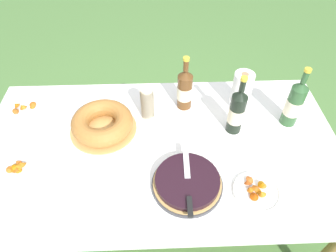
{
  "coord_description": "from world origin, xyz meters",
  "views": [
    {
      "loc": [
        0.01,
        -1.0,
        1.95
      ],
      "look_at": [
        0.04,
        0.07,
        0.84
      ],
      "focal_mm": 32.0,
      "sensor_mm": 36.0,
      "label": 1
    }
  ],
  "objects_px": {
    "cider_bottle_amber": "(185,89)",
    "snack_plate_left": "(24,108)",
    "snack_plate_right": "(18,171)",
    "cider_bottle_green": "(294,104)",
    "snack_plate_near": "(256,190)",
    "juice_bottle_red": "(237,111)",
    "paper_towel_roll": "(242,90)",
    "berry_tart": "(187,182)",
    "serving_knife": "(188,184)",
    "cup_stack": "(147,103)",
    "bundt_cake": "(102,123)"
  },
  "relations": [
    {
      "from": "berry_tart",
      "to": "paper_towel_roll",
      "type": "distance_m",
      "value": 0.64
    },
    {
      "from": "snack_plate_near",
      "to": "paper_towel_roll",
      "type": "distance_m",
      "value": 0.58
    },
    {
      "from": "snack_plate_right",
      "to": "cider_bottle_amber",
      "type": "bearing_deg",
      "value": 28.11
    },
    {
      "from": "bundt_cake",
      "to": "cider_bottle_amber",
      "type": "distance_m",
      "value": 0.48
    },
    {
      "from": "cider_bottle_green",
      "to": "snack_plate_near",
      "type": "xyz_separation_m",
      "value": [
        -0.28,
        -0.43,
        -0.12
      ]
    },
    {
      "from": "serving_knife",
      "to": "juice_bottle_red",
      "type": "relative_size",
      "value": 1.09
    },
    {
      "from": "bundt_cake",
      "to": "cup_stack",
      "type": "height_order",
      "value": "cup_stack"
    },
    {
      "from": "snack_plate_left",
      "to": "paper_towel_roll",
      "type": "distance_m",
      "value": 1.23
    },
    {
      "from": "cup_stack",
      "to": "cider_bottle_amber",
      "type": "relative_size",
      "value": 0.62
    },
    {
      "from": "serving_knife",
      "to": "snack_plate_left",
      "type": "xyz_separation_m",
      "value": [
        -0.89,
        0.57,
        -0.05
      ]
    },
    {
      "from": "snack_plate_near",
      "to": "paper_towel_roll",
      "type": "height_order",
      "value": "paper_towel_roll"
    },
    {
      "from": "berry_tart",
      "to": "cider_bottle_green",
      "type": "distance_m",
      "value": 0.71
    },
    {
      "from": "serving_knife",
      "to": "juice_bottle_red",
      "type": "distance_m",
      "value": 0.47
    },
    {
      "from": "paper_towel_roll",
      "to": "cup_stack",
      "type": "bearing_deg",
      "value": -172.29
    },
    {
      "from": "snack_plate_right",
      "to": "bundt_cake",
      "type": "bearing_deg",
      "value": 35.4
    },
    {
      "from": "juice_bottle_red",
      "to": "snack_plate_near",
      "type": "height_order",
      "value": "juice_bottle_red"
    },
    {
      "from": "cider_bottle_green",
      "to": "cider_bottle_amber",
      "type": "height_order",
      "value": "cider_bottle_green"
    },
    {
      "from": "berry_tart",
      "to": "snack_plate_left",
      "type": "bearing_deg",
      "value": 148.79
    },
    {
      "from": "bundt_cake",
      "to": "snack_plate_near",
      "type": "relative_size",
      "value": 1.66
    },
    {
      "from": "cider_bottle_amber",
      "to": "snack_plate_right",
      "type": "distance_m",
      "value": 0.93
    },
    {
      "from": "cider_bottle_amber",
      "to": "juice_bottle_red",
      "type": "height_order",
      "value": "juice_bottle_red"
    },
    {
      "from": "snack_plate_left",
      "to": "paper_towel_roll",
      "type": "relative_size",
      "value": 0.94
    },
    {
      "from": "cup_stack",
      "to": "snack_plate_left",
      "type": "distance_m",
      "value": 0.72
    },
    {
      "from": "cider_bottle_green",
      "to": "snack_plate_left",
      "type": "relative_size",
      "value": 1.68
    },
    {
      "from": "cider_bottle_amber",
      "to": "snack_plate_right",
      "type": "relative_size",
      "value": 1.65
    },
    {
      "from": "cider_bottle_amber",
      "to": "snack_plate_left",
      "type": "distance_m",
      "value": 0.92
    },
    {
      "from": "juice_bottle_red",
      "to": "snack_plate_right",
      "type": "xyz_separation_m",
      "value": [
        -1.06,
        -0.24,
        -0.12
      ]
    },
    {
      "from": "bundt_cake",
      "to": "juice_bottle_red",
      "type": "distance_m",
      "value": 0.7
    },
    {
      "from": "cider_bottle_green",
      "to": "cup_stack",
      "type": "bearing_deg",
      "value": 174.48
    },
    {
      "from": "bundt_cake",
      "to": "cup_stack",
      "type": "distance_m",
      "value": 0.26
    },
    {
      "from": "snack_plate_near",
      "to": "cider_bottle_green",
      "type": "bearing_deg",
      "value": 57.25
    },
    {
      "from": "serving_knife",
      "to": "snack_plate_right",
      "type": "distance_m",
      "value": 0.8
    },
    {
      "from": "cup_stack",
      "to": "cider_bottle_green",
      "type": "bearing_deg",
      "value": -5.52
    },
    {
      "from": "serving_knife",
      "to": "snack_plate_left",
      "type": "height_order",
      "value": "serving_knife"
    },
    {
      "from": "paper_towel_roll",
      "to": "snack_plate_left",
      "type": "bearing_deg",
      "value": 179.74
    },
    {
      "from": "serving_knife",
      "to": "paper_towel_roll",
      "type": "bearing_deg",
      "value": -30.31
    },
    {
      "from": "juice_bottle_red",
      "to": "snack_plate_left",
      "type": "relative_size",
      "value": 1.65
    },
    {
      "from": "cup_stack",
      "to": "cider_bottle_green",
      "type": "xyz_separation_m",
      "value": [
        0.76,
        -0.07,
        0.03
      ]
    },
    {
      "from": "berry_tart",
      "to": "cider_bottle_green",
      "type": "xyz_separation_m",
      "value": [
        0.58,
        0.39,
        0.11
      ]
    },
    {
      "from": "berry_tart",
      "to": "cup_stack",
      "type": "xyz_separation_m",
      "value": [
        -0.18,
        0.46,
        0.07
      ]
    },
    {
      "from": "cider_bottle_amber",
      "to": "juice_bottle_red",
      "type": "xyz_separation_m",
      "value": [
        0.25,
        -0.2,
        0.01
      ]
    },
    {
      "from": "cup_stack",
      "to": "snack_plate_near",
      "type": "distance_m",
      "value": 0.71
    },
    {
      "from": "bundt_cake",
      "to": "juice_bottle_red",
      "type": "height_order",
      "value": "juice_bottle_red"
    },
    {
      "from": "juice_bottle_red",
      "to": "cider_bottle_green",
      "type": "bearing_deg",
      "value": 8.25
    },
    {
      "from": "cup_stack",
      "to": "snack_plate_left",
      "type": "relative_size",
      "value": 0.96
    },
    {
      "from": "berry_tart",
      "to": "snack_plate_right",
      "type": "distance_m",
      "value": 0.8
    },
    {
      "from": "berry_tart",
      "to": "serving_knife",
      "type": "bearing_deg",
      "value": -91.05
    },
    {
      "from": "cider_bottle_amber",
      "to": "snack_plate_left",
      "type": "xyz_separation_m",
      "value": [
        -0.91,
        -0.0,
        -0.11
      ]
    },
    {
      "from": "serving_knife",
      "to": "cider_bottle_green",
      "type": "relative_size",
      "value": 1.07
    },
    {
      "from": "juice_bottle_red",
      "to": "snack_plate_near",
      "type": "relative_size",
      "value": 1.62
    }
  ]
}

